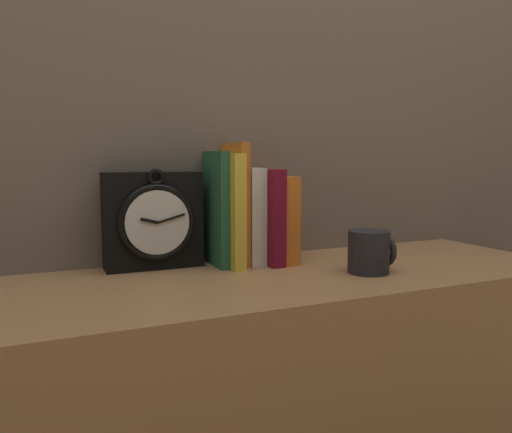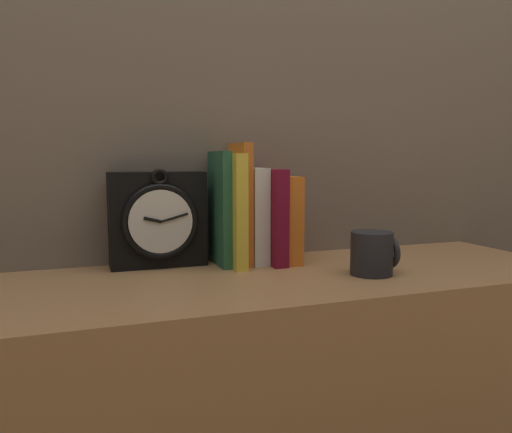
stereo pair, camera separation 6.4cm
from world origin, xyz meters
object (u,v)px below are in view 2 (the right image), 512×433
(book_slot3_white, at_px, (253,215))
(book_slot4_maroon, at_px, (270,216))
(book_slot2_orange, at_px, (240,204))
(clock, at_px, (158,220))
(book_slot0_green, at_px, (220,209))
(book_slot5_orange, at_px, (284,219))
(mug, at_px, (373,253))
(book_slot1_yellow, at_px, (232,210))

(book_slot3_white, distance_m, book_slot4_maroon, 0.03)
(book_slot2_orange, distance_m, book_slot4_maroon, 0.07)
(clock, relative_size, book_slot3_white, 1.00)
(book_slot0_green, height_order, book_slot5_orange, book_slot0_green)
(mug, bearing_deg, book_slot1_yellow, 142.09)
(book_slot0_green, distance_m, book_slot5_orange, 0.14)
(book_slot0_green, bearing_deg, book_slot2_orange, 1.87)
(book_slot1_yellow, xyz_separation_m, book_slot5_orange, (0.11, 0.00, -0.02))
(clock, xyz_separation_m, book_slot1_yellow, (0.14, -0.03, 0.02))
(book_slot0_green, height_order, book_slot2_orange, book_slot2_orange)
(book_slot0_green, distance_m, book_slot4_maroon, 0.10)
(book_slot2_orange, distance_m, book_slot5_orange, 0.10)
(book_slot4_maroon, bearing_deg, book_slot2_orange, 167.01)
(book_slot3_white, relative_size, book_slot5_orange, 1.10)
(clock, xyz_separation_m, book_slot0_green, (0.12, -0.02, 0.02))
(book_slot2_orange, relative_size, book_slot5_orange, 1.38)
(clock, bearing_deg, book_slot4_maroon, -8.77)
(clock, bearing_deg, book_slot0_green, -10.40)
(book_slot1_yellow, relative_size, book_slot3_white, 1.15)
(book_slot1_yellow, height_order, mug, book_slot1_yellow)
(clock, relative_size, book_slot4_maroon, 1.01)
(book_slot2_orange, relative_size, book_slot4_maroon, 1.27)
(book_slot5_orange, bearing_deg, book_slot2_orange, 173.46)
(book_slot4_maroon, relative_size, mug, 2.31)
(book_slot1_yellow, distance_m, book_slot3_white, 0.05)
(book_slot3_white, xyz_separation_m, book_slot5_orange, (0.06, -0.01, -0.01))
(book_slot2_orange, xyz_separation_m, book_slot3_white, (0.03, -0.00, -0.02))
(book_slot3_white, xyz_separation_m, book_slot4_maroon, (0.03, -0.01, -0.00))
(clock, distance_m, book_slot4_maroon, 0.22)
(clock, bearing_deg, book_slot1_yellow, -13.67)
(clock, xyz_separation_m, book_slot2_orange, (0.16, -0.02, 0.03))
(clock, bearing_deg, book_slot3_white, -6.44)
(book_slot0_green, distance_m, book_slot3_white, 0.07)
(book_slot4_maroon, distance_m, book_slot5_orange, 0.03)
(clock, height_order, book_slot2_orange, book_slot2_orange)
(book_slot0_green, distance_m, book_slot2_orange, 0.04)
(book_slot1_yellow, bearing_deg, book_slot0_green, 149.73)
(clock, height_order, book_slot5_orange, clock)
(clock, xyz_separation_m, book_slot5_orange, (0.25, -0.03, -0.01))
(book_slot0_green, height_order, book_slot1_yellow, book_slot0_green)
(book_slot5_orange, relative_size, mug, 2.13)
(book_slot1_yellow, distance_m, book_slot4_maroon, 0.08)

